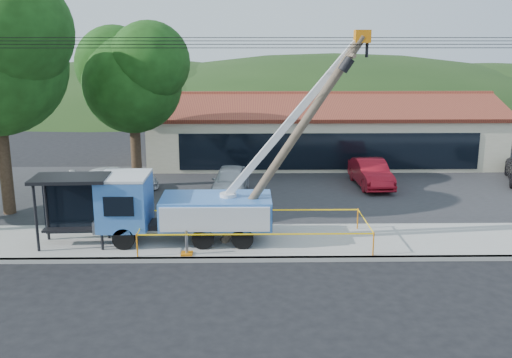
{
  "coord_description": "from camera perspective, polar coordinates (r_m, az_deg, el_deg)",
  "views": [
    {
      "loc": [
        -0.97,
        -17.56,
        7.9
      ],
      "look_at": [
        -0.6,
        5.0,
        2.41
      ],
      "focal_mm": 40.0,
      "sensor_mm": 36.0,
      "label": 1
    }
  ],
  "objects": [
    {
      "name": "strip_mall",
      "position": [
        38.34,
        6.53,
        4.54
      ],
      "size": [
        22.5,
        8.53,
        4.67
      ],
      "color": "beige",
      "rests_on": "ground"
    },
    {
      "name": "sidewalk",
      "position": [
        22.96,
        1.54,
        -6.27
      ],
      "size": [
        60.0,
        4.0,
        0.15
      ],
      "primitive_type": "cube",
      "color": "#A09E95",
      "rests_on": "ground"
    },
    {
      "name": "tree_lot",
      "position": [
        31.2,
        -12.29,
        10.25
      ],
      "size": [
        6.3,
        5.6,
        8.94
      ],
      "color": "#332316",
      "rests_on": "ground"
    },
    {
      "name": "ground",
      "position": [
        19.28,
        2.05,
        -10.53
      ],
      "size": [
        120.0,
        120.0,
        0.0
      ],
      "primitive_type": "plane",
      "color": "black",
      "rests_on": "ground"
    },
    {
      "name": "leaning_pole",
      "position": [
        21.69,
        4.2,
        4.68
      ],
      "size": [
        5.46,
        1.85,
        8.08
      ],
      "color": "#4F4433",
      "rests_on": "ground"
    },
    {
      "name": "hill_east",
      "position": [
        79.29,
        22.23,
        6.94
      ],
      "size": [
        72.8,
        52.0,
        26.0
      ],
      "primitive_type": "ellipsoid",
      "color": "#1A3413",
      "rests_on": "ground"
    },
    {
      "name": "hill_west",
      "position": [
        74.33,
        -11.92,
        7.27
      ],
      "size": [
        78.4,
        56.0,
        28.0
      ],
      "primitive_type": "ellipsoid",
      "color": "#1A3413",
      "rests_on": "ground"
    },
    {
      "name": "car_white",
      "position": [
        31.17,
        -13.76,
        -1.42
      ],
      "size": [
        4.85,
        3.53,
        1.3
      ],
      "primitive_type": "imported",
      "rotation": [
        0.0,
        0.0,
        2.0
      ],
      "color": "silver",
      "rests_on": "ground"
    },
    {
      "name": "hill_center",
      "position": [
        73.81,
        7.67,
        7.4
      ],
      "size": [
        89.6,
        64.0,
        32.0
      ],
      "primitive_type": "ellipsoid",
      "color": "#1A3413",
      "rests_on": "ground"
    },
    {
      "name": "car_silver",
      "position": [
        29.74,
        -2.57,
        -1.75
      ],
      "size": [
        2.1,
        4.49,
        1.49
      ],
      "primitive_type": "imported",
      "rotation": [
        0.0,
        0.0,
        -0.08
      ],
      "color": "#BBBDC3",
      "rests_on": "ground"
    },
    {
      "name": "caution_tape",
      "position": [
        22.5,
        -0.1,
        -4.69
      ],
      "size": [
        8.77,
        3.12,
        0.9
      ],
      "color": "orange",
      "rests_on": "ground"
    },
    {
      "name": "utility_truck",
      "position": [
        22.66,
        -7.46,
        -2.6
      ],
      "size": [
        10.39,
        3.63,
        8.15
      ],
      "color": "black",
      "rests_on": "ground"
    },
    {
      "name": "parking_lot",
      "position": [
        30.6,
        0.9,
        -1.2
      ],
      "size": [
        60.0,
        12.0,
        0.1
      ],
      "primitive_type": "cube",
      "color": "#28282B",
      "rests_on": "ground"
    },
    {
      "name": "bus_shelter",
      "position": [
        23.1,
        -17.87,
        -1.42
      ],
      "size": [
        2.89,
        1.86,
        2.72
      ],
      "rotation": [
        0.0,
        0.0,
        0.05
      ],
      "color": "black",
      "rests_on": "ground"
    },
    {
      "name": "car_red",
      "position": [
        32.07,
        11.34,
        -0.87
      ],
      "size": [
        1.84,
        4.57,
        1.48
      ],
      "primitive_type": "imported",
      "rotation": [
        0.0,
        0.0,
        0.06
      ],
      "color": "maroon",
      "rests_on": "ground"
    },
    {
      "name": "curb",
      "position": [
        21.18,
        1.76,
        -8.02
      ],
      "size": [
        60.0,
        0.25,
        0.15
      ],
      "primitive_type": "cube",
      "color": "#A09E95",
      "rests_on": "ground"
    }
  ]
}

